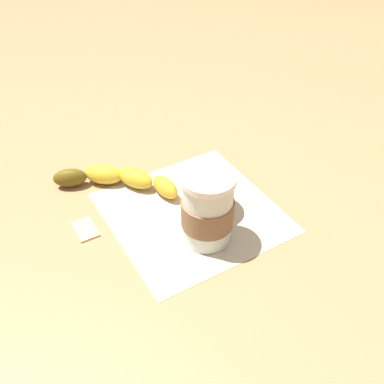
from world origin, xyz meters
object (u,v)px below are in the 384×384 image
coffee_cup (208,209)px  banana (118,179)px  sugar_packet (85,229)px  muffin (206,186)px

coffee_cup → banana: 0.20m
banana → sugar_packet: banana is taller
banana → sugar_packet: size_ratio=4.06×
coffee_cup → muffin: size_ratio=1.36×
coffee_cup → sugar_packet: bearing=39.2°
coffee_cup → sugar_packet: (0.15, 0.12, -0.06)m
sugar_packet → coffee_cup: bearing=-140.8°
muffin → banana: 0.17m
coffee_cup → muffin: coffee_cup is taller
muffin → banana: bearing=22.9°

